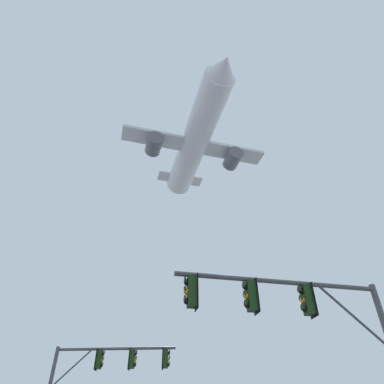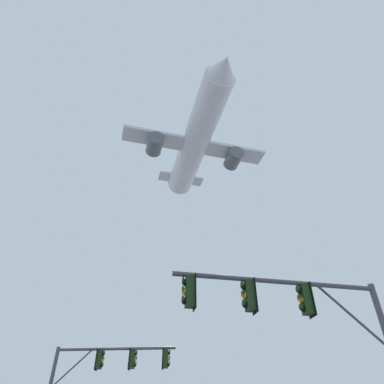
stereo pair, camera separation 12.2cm
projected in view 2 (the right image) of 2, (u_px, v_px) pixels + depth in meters
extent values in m
cylinder|color=#4C4C51|center=(277.00, 282.00, 10.72)|extent=(6.70, 0.63, 0.15)
cylinder|color=#4C4C51|center=(352.00, 316.00, 10.52)|extent=(2.07, 0.23, 1.95)
cube|color=#193814|center=(190.00, 292.00, 9.97)|extent=(0.28, 0.34, 0.90)
cylinder|color=#193814|center=(190.00, 275.00, 10.27)|extent=(0.05, 0.05, 0.12)
cube|color=black|center=(195.00, 292.00, 9.99)|extent=(0.06, 0.46, 1.04)
sphere|color=black|center=(185.00, 283.00, 10.11)|extent=(0.20, 0.20, 0.20)
cylinder|color=#193814|center=(183.00, 280.00, 10.13)|extent=(0.05, 0.21, 0.21)
sphere|color=orange|center=(185.00, 292.00, 9.94)|extent=(0.20, 0.20, 0.20)
cylinder|color=#193814|center=(183.00, 290.00, 9.97)|extent=(0.05, 0.21, 0.21)
sphere|color=black|center=(185.00, 301.00, 9.78)|extent=(0.20, 0.20, 0.20)
cylinder|color=#193814|center=(183.00, 299.00, 9.80)|extent=(0.05, 0.21, 0.21)
cube|color=#193814|center=(249.00, 296.00, 10.26)|extent=(0.28, 0.34, 0.90)
cylinder|color=#193814|center=(248.00, 280.00, 10.56)|extent=(0.05, 0.05, 0.12)
cube|color=black|center=(254.00, 296.00, 10.28)|extent=(0.06, 0.46, 1.04)
sphere|color=black|center=(244.00, 287.00, 10.39)|extent=(0.20, 0.20, 0.20)
cylinder|color=#193814|center=(242.00, 285.00, 10.42)|extent=(0.05, 0.21, 0.21)
sphere|color=orange|center=(245.00, 296.00, 10.23)|extent=(0.20, 0.20, 0.20)
cylinder|color=#193814|center=(243.00, 294.00, 10.25)|extent=(0.05, 0.21, 0.21)
sphere|color=black|center=(246.00, 305.00, 10.06)|extent=(0.20, 0.20, 0.20)
cylinder|color=#193814|center=(244.00, 303.00, 10.09)|extent=(0.05, 0.21, 0.21)
cube|color=#193814|center=(306.00, 300.00, 10.54)|extent=(0.28, 0.34, 0.90)
cylinder|color=#193814|center=(303.00, 284.00, 10.84)|extent=(0.05, 0.05, 0.12)
cube|color=black|center=(310.00, 300.00, 10.56)|extent=(0.06, 0.46, 1.04)
sphere|color=black|center=(300.00, 291.00, 10.68)|extent=(0.20, 0.20, 0.20)
cylinder|color=#193814|center=(298.00, 289.00, 10.71)|extent=(0.05, 0.21, 0.21)
sphere|color=orange|center=(302.00, 300.00, 10.51)|extent=(0.20, 0.20, 0.20)
cylinder|color=#193814|center=(299.00, 298.00, 10.54)|extent=(0.05, 0.21, 0.21)
sphere|color=black|center=(303.00, 309.00, 10.35)|extent=(0.20, 0.20, 0.20)
cylinder|color=#193814|center=(301.00, 307.00, 10.37)|extent=(0.05, 0.21, 0.21)
cylinder|color=#4C4C51|center=(116.00, 349.00, 18.40)|extent=(6.41, 1.43, 0.15)
cylinder|color=#4C4C51|center=(72.00, 369.00, 17.99)|extent=(1.98, 0.47, 1.93)
cube|color=#193814|center=(166.00, 359.00, 17.92)|extent=(0.32, 0.37, 0.90)
cylinder|color=#193814|center=(166.00, 348.00, 18.22)|extent=(0.05, 0.05, 0.12)
cube|color=black|center=(163.00, 359.00, 17.93)|extent=(0.11, 0.46, 1.04)
sphere|color=black|center=(168.00, 353.00, 18.07)|extent=(0.20, 0.20, 0.20)
cylinder|color=#193814|center=(170.00, 352.00, 18.10)|extent=(0.08, 0.21, 0.21)
sphere|color=orange|center=(168.00, 359.00, 17.90)|extent=(0.20, 0.20, 0.20)
cylinder|color=#193814|center=(170.00, 358.00, 17.94)|extent=(0.08, 0.21, 0.21)
sphere|color=black|center=(168.00, 365.00, 17.74)|extent=(0.20, 0.20, 0.20)
cylinder|color=#193814|center=(169.00, 363.00, 17.77)|extent=(0.08, 0.21, 0.21)
cube|color=#193814|center=(132.00, 359.00, 18.03)|extent=(0.32, 0.37, 0.90)
cylinder|color=#193814|center=(133.00, 349.00, 18.33)|extent=(0.05, 0.05, 0.12)
cube|color=black|center=(130.00, 359.00, 18.04)|extent=(0.11, 0.46, 1.04)
sphere|color=black|center=(135.00, 354.00, 18.18)|extent=(0.20, 0.20, 0.20)
cylinder|color=#193814|center=(137.00, 352.00, 18.21)|extent=(0.08, 0.21, 0.21)
sphere|color=orange|center=(135.00, 359.00, 18.01)|extent=(0.20, 0.20, 0.20)
cylinder|color=#193814|center=(136.00, 358.00, 18.05)|extent=(0.08, 0.21, 0.21)
sphere|color=black|center=(134.00, 365.00, 17.85)|extent=(0.20, 0.20, 0.20)
cylinder|color=#193814|center=(136.00, 364.00, 17.88)|extent=(0.08, 0.21, 0.21)
cube|color=#193814|center=(99.00, 360.00, 18.14)|extent=(0.32, 0.37, 0.90)
cylinder|color=#193814|center=(101.00, 349.00, 18.44)|extent=(0.05, 0.05, 0.12)
cube|color=black|center=(97.00, 360.00, 18.15)|extent=(0.11, 0.46, 1.04)
sphere|color=black|center=(103.00, 354.00, 18.29)|extent=(0.20, 0.20, 0.20)
cylinder|color=#193814|center=(104.00, 353.00, 18.32)|extent=(0.08, 0.21, 0.21)
sphere|color=orange|center=(102.00, 360.00, 18.12)|extent=(0.20, 0.20, 0.20)
cylinder|color=#193814|center=(103.00, 359.00, 18.16)|extent=(0.08, 0.21, 0.21)
sphere|color=black|center=(101.00, 366.00, 17.96)|extent=(0.20, 0.20, 0.20)
cylinder|color=#193814|center=(103.00, 364.00, 17.99)|extent=(0.08, 0.21, 0.21)
cylinder|color=white|center=(196.00, 140.00, 44.88)|extent=(6.25, 20.54, 3.60)
cone|color=white|center=(224.00, 67.00, 36.11)|extent=(3.72, 2.91, 3.42)
cone|color=white|center=(178.00, 189.00, 53.57)|extent=(3.33, 2.64, 3.06)
cube|color=silver|center=(195.00, 146.00, 45.00)|extent=(19.28, 4.99, 0.40)
cylinder|color=#595B60|center=(234.00, 159.00, 45.45)|extent=(2.36, 2.94, 2.02)
cylinder|color=#595B60|center=(155.00, 144.00, 43.27)|extent=(2.36, 2.94, 2.02)
cube|color=navy|center=(181.00, 169.00, 52.92)|extent=(0.69, 3.16, 4.27)
cube|color=silver|center=(181.00, 179.00, 52.10)|extent=(6.96, 2.90, 0.22)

